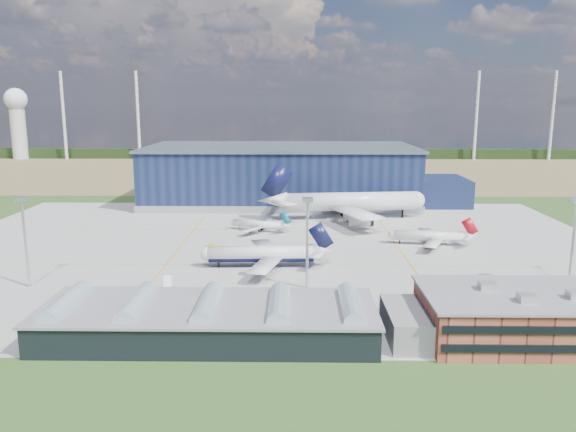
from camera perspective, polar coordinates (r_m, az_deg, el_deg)
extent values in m
plane|color=#2A4C1C|center=(170.48, -1.61, -4.06)|extent=(600.00, 600.00, 0.00)
cube|color=#A7A7A2|center=(180.11, -1.48, -3.20)|extent=(220.00, 160.00, 0.06)
cube|color=orange|center=(160.85, -1.77, -4.99)|extent=(180.00, 0.40, 0.02)
cube|color=orange|center=(204.37, -1.19, -1.41)|extent=(180.00, 0.40, 0.02)
cube|color=orange|center=(183.78, -10.88, -3.10)|extent=(0.40, 120.00, 0.02)
cube|color=orange|center=(182.90, 11.16, -3.18)|extent=(0.40, 120.00, 0.02)
cube|color=olive|center=(386.86, -0.21, 4.70)|extent=(600.00, 220.00, 0.01)
cube|color=black|center=(466.01, -0.02, 6.35)|extent=(600.00, 8.00, 8.00)
cylinder|color=silver|center=(491.31, -21.84, 9.43)|extent=(2.40, 2.40, 70.00)
cylinder|color=silver|center=(471.71, -15.00, 9.80)|extent=(2.40, 2.40, 70.00)
cylinder|color=silver|center=(476.10, 18.59, 9.61)|extent=(2.40, 2.40, 70.00)
cylinder|color=silver|center=(497.39, 25.27, 9.17)|extent=(2.40, 2.40, 70.00)
cylinder|color=silver|center=(512.92, -25.66, 7.49)|extent=(12.00, 12.00, 40.00)
sphere|color=white|center=(512.28, -25.94, 10.61)|extent=(18.00, 18.00, 18.00)
cube|color=#101C38|center=(261.30, -0.73, 4.19)|extent=(120.00, 60.00, 25.00)
cube|color=gray|center=(262.91, -0.73, 1.83)|extent=(121.00, 61.00, 3.20)
cube|color=#49545C|center=(259.97, -0.74, 7.03)|extent=(122.00, 62.00, 1.20)
cube|color=#101C38|center=(265.18, 15.00, 2.48)|extent=(24.00, 30.00, 12.00)
cube|color=brown|center=(121.67, 24.24, -9.35)|extent=(45.00, 22.00, 9.00)
cube|color=gray|center=(120.16, 24.42, -7.25)|extent=(46.00, 23.00, 0.50)
cube|color=black|center=(112.80, 26.43, -12.01)|extent=(44.00, 0.40, 1.40)
cube|color=black|center=(111.52, 26.60, -10.35)|extent=(44.00, 0.40, 1.40)
cube|color=black|center=(131.86, 22.28, -8.29)|extent=(44.00, 0.40, 1.40)
cube|color=black|center=(130.76, 22.39, -6.85)|extent=(44.00, 0.40, 1.40)
cube|color=beige|center=(118.07, 19.59, -6.74)|extent=(3.20, 2.60, 1.60)
cube|color=beige|center=(119.41, 27.24, -7.17)|extent=(3.20, 2.60, 1.60)
cube|color=beige|center=(113.60, 23.12, -7.72)|extent=(3.20, 2.60, 1.60)
cube|color=black|center=(113.81, -8.07, -10.66)|extent=(65.00, 22.00, 6.00)
cube|color=gray|center=(112.65, -8.12, -9.15)|extent=(66.00, 23.00, 0.50)
cube|color=gray|center=(114.76, 12.44, -10.63)|extent=(10.00, 18.00, 6.00)
cylinder|color=#9AB0BF|center=(120.11, -21.58, -8.44)|extent=(4.40, 18.00, 4.40)
cylinder|color=#9AB0BF|center=(115.56, -15.08, -8.80)|extent=(4.40, 18.00, 4.40)
cylinder|color=#9AB0BF|center=(112.58, -8.12, -9.05)|extent=(4.40, 18.00, 4.40)
cylinder|color=#9AB0BF|center=(111.29, -0.89, -9.18)|extent=(4.40, 18.00, 4.40)
cylinder|color=#9AB0BF|center=(111.76, 6.40, -9.16)|extent=(4.40, 18.00, 4.40)
cylinder|color=silver|center=(153.98, -25.10, -2.64)|extent=(0.70, 0.70, 22.00)
cube|color=silver|center=(151.81, -25.46, 1.58)|extent=(2.60, 2.60, 1.00)
cylinder|color=silver|center=(138.52, 1.97, -3.02)|extent=(0.70, 0.70, 22.00)
cube|color=silver|center=(136.10, 2.00, 1.67)|extent=(2.60, 2.60, 1.00)
cylinder|color=silver|center=(154.15, 26.93, -2.79)|extent=(0.70, 0.70, 22.00)
cube|color=gold|center=(179.04, -7.82, -3.17)|extent=(3.81, 4.00, 1.45)
cube|color=white|center=(131.82, 11.06, -8.49)|extent=(5.34, 2.74, 2.25)
cube|color=gold|center=(221.43, 6.63, -0.31)|extent=(2.79, 3.69, 1.44)
cube|color=white|center=(220.23, 4.34, -0.37)|extent=(3.10, 2.60, 1.14)
cube|color=white|center=(147.52, 19.03, -6.77)|extent=(4.88, 3.35, 2.13)
cube|color=white|center=(141.77, -12.06, -6.97)|extent=(2.25, 4.59, 2.83)
imported|color=#99999E|center=(128.41, 15.15, -9.49)|extent=(3.56, 1.79, 1.16)
imported|color=#99999E|center=(130.95, -10.06, -8.86)|extent=(3.45, 2.09, 1.07)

